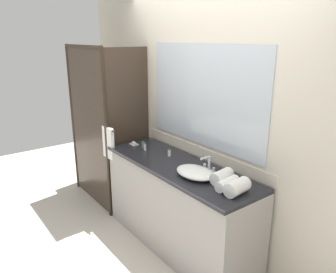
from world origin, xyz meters
name	(u,v)px	position (x,y,z in m)	size (l,w,h in m)	color
ground_plane	(177,245)	(0.00, 0.00, 0.00)	(8.00, 8.00, 0.00)	beige
wall_back_with_mirror	(205,119)	(0.00, 0.34, 1.31)	(4.40, 0.06, 2.60)	beige
vanity_cabinet	(178,206)	(0.00, 0.01, 0.45)	(1.80, 0.58, 0.90)	#9E9993
shower_enclosure	(100,128)	(-1.27, -0.19, 1.02)	(1.20, 0.59, 2.00)	#2D2319
sink_basin	(195,172)	(0.30, -0.04, 0.94)	(0.39, 0.28, 0.07)	white
faucet	(208,167)	(0.30, 0.12, 0.95)	(0.17, 0.13, 0.16)	silver
soap_dish	(134,143)	(-0.78, -0.01, 0.91)	(0.10, 0.07, 0.04)	silver
amenity_bottle_conditioner	(169,153)	(-0.24, 0.08, 0.94)	(0.03, 0.03, 0.08)	white
amenity_bottle_lotion	(143,145)	(-0.63, 0.01, 0.94)	(0.03, 0.03, 0.08)	#4C7056
amenity_bottle_shampoo	(145,147)	(-0.54, -0.02, 0.94)	(0.03, 0.03, 0.09)	silver
rolled_towel_near_edge	(237,187)	(0.76, -0.01, 0.96)	(0.12, 0.12, 0.22)	white
rolled_towel_middle	(227,184)	(0.65, 0.00, 0.95)	(0.09, 0.09, 0.23)	white
rolled_towel_far_edge	(222,177)	(0.54, 0.05, 0.96)	(0.11, 0.11, 0.20)	white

